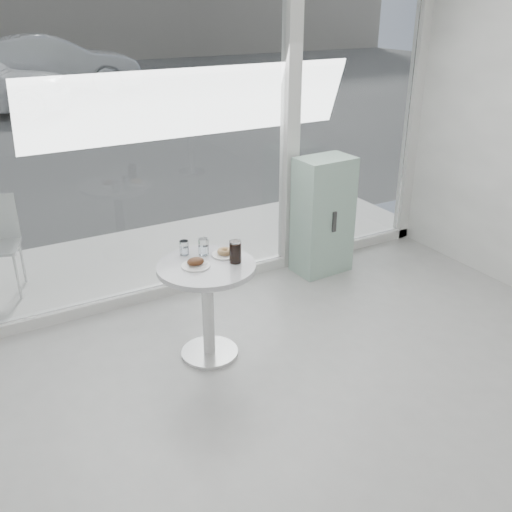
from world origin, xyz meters
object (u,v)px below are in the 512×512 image
main_table (207,291)px  water_tumbler_b (203,248)px  mint_cabinet (323,216)px  car_silver (52,64)px  plate_donut (225,253)px  cola_glass (235,252)px  plate_fritter (196,263)px  water_tumbler_a (184,249)px

main_table → water_tumbler_b: bearing=71.2°
main_table → mint_cabinet: bearing=26.8°
car_silver → water_tumbler_b: bearing=-179.4°
plate_donut → cola_glass: cola_glass is taller
main_table → plate_donut: bearing=22.0°
car_silver → cola_glass: bearing=-178.7°
water_tumbler_b → plate_donut: bearing=-34.9°
mint_cabinet → plate_fritter: size_ratio=5.57×
plate_fritter → water_tumbler_a: 0.23m
mint_cabinet → plate_donut: size_ratio=5.90×
mint_cabinet → cola_glass: (-1.42, -0.89, 0.27)m
car_silver → water_tumbler_a: bearing=-179.9°
mint_cabinet → plate_donut: 1.63m
mint_cabinet → car_silver: 13.27m
water_tumbler_a → water_tumbler_b: bearing=-28.7°
car_silver → cola_glass: (-1.55, -14.16, 0.06)m
mint_cabinet → plate_fritter: (-1.70, -0.81, 0.22)m
car_silver → cola_glass: 14.24m
water_tumbler_b → cola_glass: (0.14, -0.24, 0.03)m
main_table → water_tumbler_b: size_ratio=6.10×
plate_fritter → water_tumbler_a: water_tumbler_a is taller
water_tumbler_a → main_table: bearing=-74.0°
car_silver → mint_cabinet: bearing=-173.0°
plate_fritter → water_tumbler_a: (0.01, 0.23, 0.02)m
plate_donut → main_table: bearing=-158.0°
main_table → plate_fritter: 0.26m
plate_fritter → water_tumbler_b: 0.21m
plate_donut → water_tumbler_a: 0.31m
car_silver → plate_donut: size_ratio=24.37×
car_silver → cola_glass: size_ratio=28.55×
water_tumbler_a → car_silver: bearing=82.5°
water_tumbler_a → water_tumbler_b: 0.14m
mint_cabinet → car_silver: (0.12, 13.27, 0.21)m
main_table → water_tumbler_a: (-0.07, 0.24, 0.27)m
mint_cabinet → main_table: bearing=-155.8°
plate_fritter → plate_donut: (0.27, 0.07, -0.01)m
main_table → plate_donut: (0.19, 0.08, 0.24)m
main_table → car_silver: car_silver is taller
car_silver → plate_donut: 14.10m
water_tumbler_a → mint_cabinet: bearing=18.9°
car_silver → plate_fritter: size_ratio=23.01×
plate_fritter → plate_donut: plate_fritter is taller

